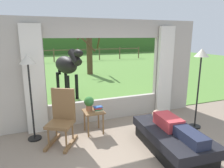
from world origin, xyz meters
name	(u,v)px	position (x,y,z in m)	size (l,w,h in m)	color
back_wall_with_window	(105,72)	(0.00, 2.26, 1.25)	(5.20, 0.12, 2.55)	#ADA599
curtain_panel_left	(34,81)	(-1.69, 2.12, 1.20)	(0.44, 0.10, 2.40)	silver
curtain_panel_right	(165,71)	(1.69, 2.12, 1.20)	(0.44, 0.10, 2.40)	silver
outdoor_pasture_lawn	(57,65)	(0.00, 13.16, 0.01)	(36.00, 21.68, 0.02)	#568438
distant_hill_ridge	(47,44)	(0.00, 23.00, 1.20)	(36.00, 2.00, 2.40)	#386328
recliner_sofa	(172,140)	(0.67, 0.36, 0.22)	(1.02, 1.76, 0.42)	black
reclining_person	(175,126)	(0.67, 0.31, 0.52)	(0.38, 1.44, 0.22)	#B23338
rocking_chair	(62,117)	(-1.23, 1.43, 0.55)	(0.74, 0.82, 1.12)	brown
side_table	(94,115)	(-0.52, 1.62, 0.43)	(0.44, 0.44, 0.52)	brown
potted_plant	(89,103)	(-0.60, 1.68, 0.70)	(0.22, 0.22, 0.32)	#9E6042
book_stack	(98,109)	(-0.43, 1.56, 0.58)	(0.20, 0.16, 0.11)	beige
floor_lamp_left	(29,72)	(-1.78, 1.77, 1.45)	(0.32, 0.32, 1.80)	black
floor_lamp_right	(201,65)	(1.84, 1.01, 1.51)	(0.32, 0.32, 1.87)	black
horse	(67,66)	(-0.60, 4.52, 1.16)	(0.89, 1.81, 1.73)	black
pasture_tree	(90,51)	(1.32, 8.65, 1.34)	(1.32, 1.39, 2.81)	#4C3823
pasture_fence_line	(54,53)	(0.00, 15.24, 0.74)	(16.10, 0.10, 1.10)	brown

